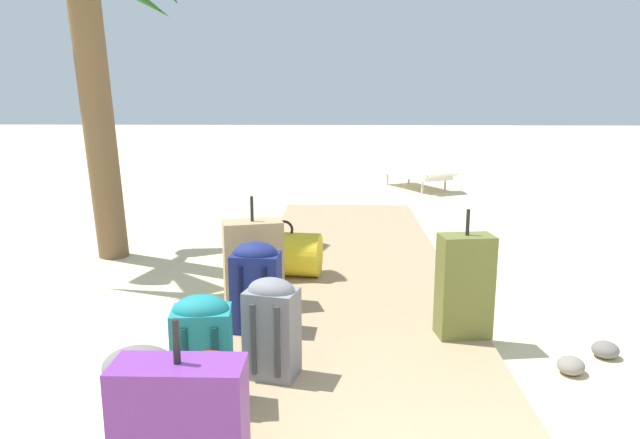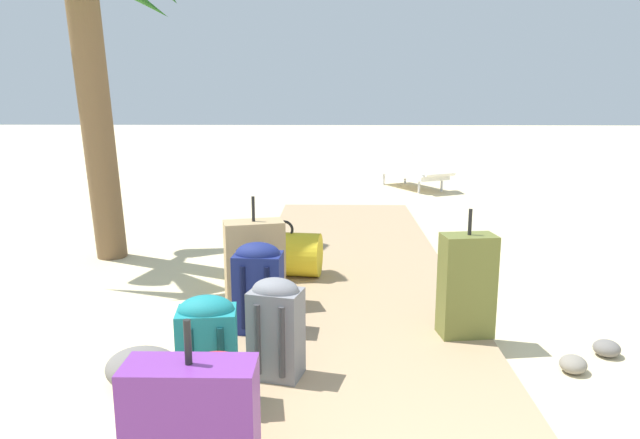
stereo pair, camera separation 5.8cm
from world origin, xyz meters
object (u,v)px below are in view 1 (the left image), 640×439
(backpack_red, at_px, (210,406))
(suitcase_olive, at_px, (464,286))
(suitcase_tan, at_px, (253,264))
(duffel_bag_yellow, at_px, (285,254))
(backpack_grey, at_px, (272,325))
(lounge_chair, at_px, (420,171))
(backpack_navy, at_px, (256,284))
(backpack_teal, at_px, (202,349))

(backpack_red, distance_m, suitcase_olive, 1.97)
(suitcase_olive, bearing_deg, suitcase_tan, 160.34)
(duffel_bag_yellow, bearing_deg, backpack_grey, -86.72)
(suitcase_tan, height_order, suitcase_olive, suitcase_olive)
(suitcase_tan, relative_size, duffel_bag_yellow, 1.25)
(lounge_chair, bearing_deg, backpack_grey, -103.71)
(backpack_red, bearing_deg, suitcase_tan, 92.86)
(backpack_grey, height_order, lounge_chair, lounge_chair)
(backpack_navy, bearing_deg, suitcase_tan, 100.57)
(backpack_navy, bearing_deg, backpack_grey, -74.69)
(suitcase_olive, xyz_separation_m, lounge_chair, (0.61, 6.76, -0.09))
(suitcase_tan, height_order, backpack_navy, suitcase_tan)
(backpack_teal, height_order, backpack_navy, backpack_navy)
(backpack_grey, xyz_separation_m, duffel_bag_yellow, (-0.11, 1.92, -0.11))
(suitcase_tan, distance_m, backpack_grey, 1.17)
(backpack_red, height_order, suitcase_tan, suitcase_tan)
(suitcase_tan, height_order, backpack_teal, suitcase_tan)
(duffel_bag_yellow, height_order, suitcase_olive, suitcase_olive)
(backpack_teal, xyz_separation_m, lounge_chair, (2.11, 7.72, -0.06))
(backpack_grey, bearing_deg, suitcase_olive, 27.38)
(backpack_navy, distance_m, lounge_chair, 7.00)
(backpack_grey, bearing_deg, backpack_teal, -132.41)
(backpack_red, distance_m, backpack_teal, 0.49)
(backpack_teal, xyz_separation_m, backpack_navy, (0.13, 1.00, 0.01))
(backpack_grey, height_order, backpack_teal, backpack_teal)
(lounge_chair, bearing_deg, duffel_bag_yellow, -109.30)
(backpack_navy, bearing_deg, backpack_red, -89.67)
(duffel_bag_yellow, bearing_deg, suitcase_tan, -101.60)
(backpack_teal, bearing_deg, backpack_grey, 47.59)
(backpack_red, xyz_separation_m, backpack_teal, (-0.14, 0.46, 0.05))
(backpack_red, height_order, backpack_grey, backpack_grey)
(backpack_grey, relative_size, backpack_navy, 0.94)
(backpack_teal, relative_size, lounge_chair, 0.36)
(backpack_grey, relative_size, lounge_chair, 0.35)
(backpack_red, distance_m, suitcase_tan, 1.95)
(duffel_bag_yellow, distance_m, lounge_chair, 5.78)
(backpack_red, height_order, backpack_navy, backpack_navy)
(backpack_teal, bearing_deg, lounge_chair, 74.70)
(duffel_bag_yellow, bearing_deg, lounge_chair, 70.70)
(suitcase_tan, distance_m, lounge_chair, 6.57)
(suitcase_tan, height_order, duffel_bag_yellow, suitcase_tan)
(lounge_chair, bearing_deg, backpack_red, -103.56)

